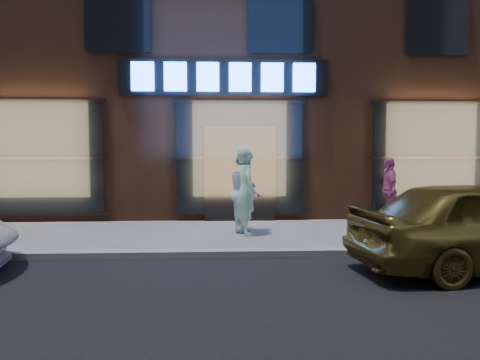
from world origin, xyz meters
name	(u,v)px	position (x,y,z in m)	size (l,w,h in m)	color
ground	(251,257)	(0.00, 0.00, 0.00)	(90.00, 90.00, 0.00)	slate
curb	(251,253)	(0.00, 0.00, 0.06)	(60.00, 0.25, 0.12)	gray
storefront_building	(234,49)	(0.00, 7.99, 5.15)	(30.20, 8.28, 10.30)	#54301E
man_bowtie	(246,191)	(0.02, 2.02, 0.94)	(0.68, 0.45, 1.87)	#C0FCD5
man_cap	(245,191)	(0.04, 2.49, 0.88)	(0.86, 0.67, 1.77)	white
passerby	(389,190)	(3.68, 3.51, 0.81)	(0.95, 0.39, 1.61)	#C2508C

